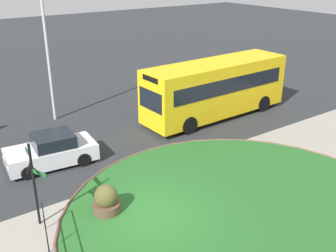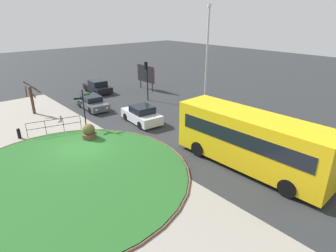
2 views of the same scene
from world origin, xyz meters
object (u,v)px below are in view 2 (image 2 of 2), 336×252
Objects in this scene: signpost_directional at (83,106)px; bus_yellow at (251,140)px; bollard_foreground at (19,133)px; traffic_light_near at (146,73)px; billboard_left at (146,74)px; lamppost_tall at (207,60)px; street_tree_bare at (32,98)px; car_oncoming at (92,103)px; car_far_lane at (142,115)px; car_near_lane at (98,87)px; planter_near_signpost at (89,132)px.

bus_yellow is (12.38, 4.59, -0.06)m from signpost_directional.
traffic_light_near reaches higher than bollard_foreground.
billboard_left is at bearing -33.47° from traffic_light_near.
lamppost_tall is 2.97× the size of billboard_left.
bus_yellow is 1.01× the size of lamppost_tall.
billboard_left is (-10.89, 1.56, -3.12)m from lamppost_tall.
bollard_foreground is 16.58m from bus_yellow.
billboard_left is (-5.38, 15.93, 1.47)m from bollard_foreground.
signpost_directional is 6.65m from street_tree_bare.
traffic_light_near is at bearing 82.65° from car_oncoming.
car_far_lane is at bearing 16.41° from car_oncoming.
billboard_left is at bearing 108.67° from bollard_foreground.
car_oncoming is (-4.17, 2.78, -1.24)m from signpost_directional.
street_tree_bare is (-18.72, -6.61, -0.23)m from bus_yellow.
bus_yellow is at bearing 167.78° from traffic_light_near.
traffic_light_near is (6.42, 2.46, 2.31)m from car_near_lane.
car_far_lane is 1.02× the size of traffic_light_near.
bus_yellow is at bearing -172.36° from car_far_lane.
car_near_lane is 0.46× the size of lamppost_tall.
car_far_lane is at bearing 92.79° from planter_near_signpost.
signpost_directional is 2.75m from planter_near_signpost.
planter_near_signpost is at bearing -100.42° from lamppost_tall.
street_tree_bare is (-3.29, -10.65, -1.40)m from traffic_light_near.
street_tree_bare is at bearing 42.07° from car_far_lane.
car_far_lane is (3.34, 8.87, 0.27)m from bollard_foreground.
signpost_directional is 2.69× the size of planter_near_signpost.
street_tree_bare is at bearing -89.15° from billboard_left.
car_oncoming is 1.31× the size of street_tree_bare.
lamppost_tall is (7.25, 1.07, 2.04)m from traffic_light_near.
traffic_light_near is at bearing -35.61° from car_far_lane.
bus_yellow is 21.94m from car_near_lane.
signpost_directional reaches higher than car_far_lane.
signpost_directional is 3.97× the size of bollard_foreground.
car_far_lane is at bearing 69.38° from bollard_foreground.
traffic_light_near reaches higher than billboard_left.
street_tree_bare is at bearing 18.08° from bus_yellow.
billboard_left reaches higher than planter_near_signpost.
billboard_left reaches higher than car_oncoming.
planter_near_signpost is at bearing -19.03° from signpost_directional.
bus_yellow is 10.16m from lamppost_tall.
planter_near_signpost is (3.58, 3.89, 0.12)m from bollard_foreground.
street_tree_bare is (-5.03, 2.65, 1.15)m from bollard_foreground.
car_near_lane is 1.34× the size of street_tree_bare.
lamppost_tall is (2.17, 5.50, 4.32)m from car_far_lane.
signpost_directional is at bearing -113.47° from lamppost_tall.
billboard_left is at bearing -115.48° from car_near_lane.
planter_near_signpost is at bearing -25.33° from car_oncoming.
car_far_lane is (11.50, -1.97, 0.03)m from car_near_lane.
planter_near_signpost is at bearing -54.00° from billboard_left.
street_tree_bare is (-2.16, -4.81, 0.95)m from car_oncoming.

